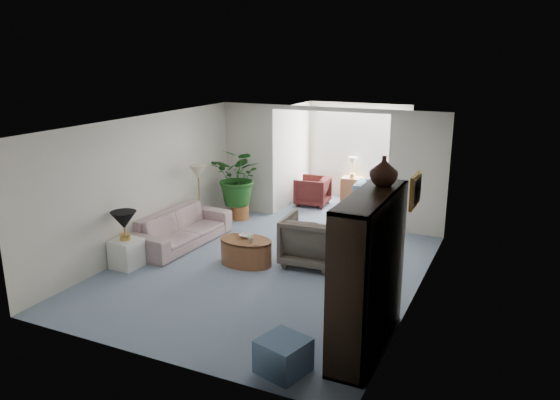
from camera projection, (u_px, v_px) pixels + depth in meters
The scene contains 26 objects.
floor at pixel (265, 271), 9.11m from camera, with size 6.00×6.00×0.00m, color #818FAB.
sunroom_floor at pixel (342, 209), 12.68m from camera, with size 2.60×2.60×0.00m, color #818FAB.
back_pier_left at pixel (249, 159), 12.17m from camera, with size 1.20×0.12×2.50m, color beige.
back_pier_right at pixel (418, 174), 10.61m from camera, with size 1.20×0.12×2.50m, color beige.
back_header at pixel (329, 109), 11.07m from camera, with size 2.60×0.12×0.10m, color beige.
window_pane at pixel (358, 144), 13.25m from camera, with size 2.20×0.02×1.50m, color white.
window_blinds at pixel (358, 144), 13.23m from camera, with size 2.20×0.02×1.50m, color white.
framed_picture at pixel (416, 191), 7.56m from camera, with size 0.04×0.50×0.40m, color beige.
sofa at pixel (182, 228), 10.28m from camera, with size 2.24×0.87×0.65m, color beige.
end_table at pixel (126, 253), 9.20m from camera, with size 0.45×0.45×0.50m, color white.
table_lamp at pixel (124, 220), 9.04m from camera, with size 0.44×0.44×0.30m, color black.
floor_lamp at pixel (198, 172), 10.81m from camera, with size 0.36×0.36×0.28m, color beige.
coffee_table at pixel (246, 252), 9.35m from camera, with size 0.95×0.95×0.45m, color brown.
coffee_bowl at pixel (246, 236), 9.39m from camera, with size 0.23×0.23×0.06m, color silver.
coffee_cup at pixel (251, 240), 9.13m from camera, with size 0.11×0.11×0.10m, color beige.
wingback_chair at pixel (312, 240), 9.30m from camera, with size 0.93×0.96×0.88m, color #62594E.
side_table_dark at pixel (355, 249), 9.31m from camera, with size 0.48×0.39×0.58m, color black.
entertainment_cabinet at pixel (368, 273), 6.51m from camera, with size 0.48×1.79×1.99m, color black.
cabinet_urn at pixel (384, 171), 6.63m from camera, with size 0.35×0.35×0.37m, color black.
ottoman at pixel (283, 356), 6.18m from camera, with size 0.51×0.51×0.41m, color slate.
plant_pot at pixel (240, 212), 11.91m from camera, with size 0.40×0.40×0.32m, color #A86030.
house_plant at pixel (239, 177), 11.69m from camera, with size 1.15×0.99×1.28m, color #20571E.
sunroom_chair_blue at pixel (373, 197), 12.31m from camera, with size 0.78×0.80×0.73m, color slate.
sunroom_chair_maroon at pixel (312, 191), 12.92m from camera, with size 0.75×0.77×0.70m, color #571F1D.
sunroom_table at pixel (352, 189), 13.28m from camera, with size 0.49×0.38×0.60m, color brown.
shelf_clutter at pixel (362, 269), 6.40m from camera, with size 0.30×1.17×1.06m.
Camera 1 is at (3.81, -7.55, 3.60)m, focal length 34.32 mm.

